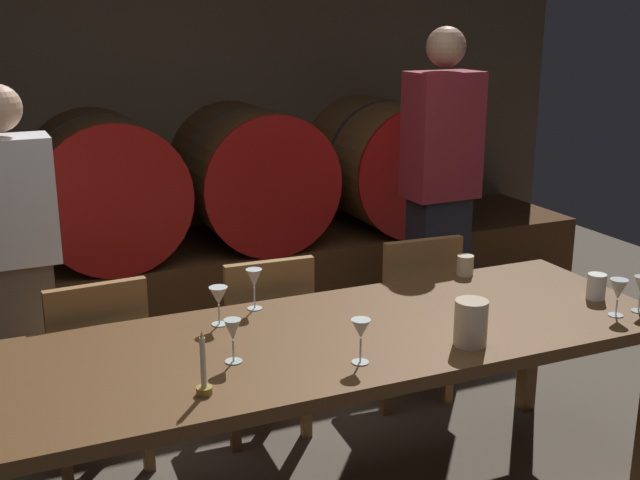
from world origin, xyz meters
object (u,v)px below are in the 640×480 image
object	(u,v)px
wine_barrel_far_right	(385,163)
wine_glass_center_right	(361,331)
wine_glass_far_left	(233,332)
pitcher	(471,323)
wine_barrel_center_right	(250,174)
chair_left	(97,366)
chair_right	(411,310)
wine_glass_right	(618,290)
cup_right	(596,286)
guest_right	(440,195)
candle_center	(204,377)
wine_glass_center_left	(254,280)
wine_glass_left	(219,297)
cup_left	(465,265)
guest_left	(15,267)
wine_barrel_center_left	(103,186)
dining_table	(336,350)
chair_center	(263,337)

from	to	relation	value
wine_barrel_far_right	wine_glass_center_right	xyz separation A→B (m)	(-1.42, -2.48, -0.05)
wine_glass_far_left	pitcher	bearing A→B (deg)	-13.70
wine_barrel_center_right	chair_left	distance (m)	2.02
chair_right	wine_glass_right	xyz separation A→B (m)	(0.36, -0.97, 0.37)
pitcher	cup_right	bearing A→B (deg)	14.23
chair_right	guest_right	xyz separation A→B (m)	(0.40, 0.40, 0.46)
wine_barrel_far_right	chair_left	size ratio (longest dim) A/B	1.06
candle_center	wine_glass_center_left	xyz separation A→B (m)	(0.39, 0.64, 0.06)
chair_right	wine_glass_right	bearing A→B (deg)	113.68
wine_glass_left	cup_right	xyz separation A→B (m)	(1.52, -0.36, -0.06)
chair_left	cup_left	distance (m)	1.67
guest_left	wine_glass_center_right	xyz separation A→B (m)	(1.02, -1.35, 0.04)
chair_left	wine_glass_far_left	world-z (taller)	wine_glass_far_left
candle_center	wine_barrel_center_left	bearing A→B (deg)	87.80
chair_left	guest_left	xyz separation A→B (m)	(-0.26, 0.43, 0.34)
wine_glass_right	guest_right	bearing A→B (deg)	88.34
chair_left	wine_glass_center_left	world-z (taller)	wine_glass_center_left
guest_right	wine_glass_center_right	size ratio (longest dim) A/B	11.62
wine_barrel_center_left	guest_right	size ratio (longest dim) A/B	0.51
dining_table	wine_barrel_far_right	bearing A→B (deg)	57.86
wine_barrel_far_right	wine_barrel_center_left	bearing A→B (deg)	180.00
chair_right	wine_glass_center_left	size ratio (longest dim) A/B	5.24
chair_center	guest_right	world-z (taller)	guest_right
chair_left	candle_center	size ratio (longest dim) A/B	4.09
chair_center	wine_glass_left	world-z (taller)	wine_glass_left
cup_left	cup_right	distance (m)	0.58
chair_right	wine_glass_left	size ratio (longest dim) A/B	5.77
wine_barrel_far_right	pitcher	distance (m)	2.69
wine_barrel_far_right	guest_left	distance (m)	2.69
dining_table	guest_right	bearing A→B (deg)	44.22
dining_table	wine_glass_left	xyz separation A→B (m)	(-0.37, 0.26, 0.18)
wine_glass_right	cup_right	bearing A→B (deg)	71.17
guest_left	pitcher	bearing A→B (deg)	135.58
wine_barrel_far_right	wine_glass_right	world-z (taller)	wine_barrel_far_right
candle_center	wine_glass_center_left	world-z (taller)	candle_center
wine_barrel_center_left	cup_left	xyz separation A→B (m)	(1.32, -1.83, -0.12)
wine_glass_right	cup_left	size ratio (longest dim) A/B	1.65
wine_barrel_center_left	cup_right	size ratio (longest dim) A/B	8.65
candle_center	wine_glass_left	size ratio (longest dim) A/B	1.41
candle_center	wine_glass_right	bearing A→B (deg)	-0.03
wine_barrel_center_right	pitcher	world-z (taller)	wine_barrel_center_right
chair_center	guest_right	size ratio (longest dim) A/B	0.48
dining_table	wine_glass_right	xyz separation A→B (m)	(1.09, -0.28, 0.17)
cup_right	chair_left	bearing A→B (deg)	158.75
chair_right	wine_glass_center_right	bearing A→B (deg)	55.04
dining_table	wine_glass_left	bearing A→B (deg)	144.59
chair_center	wine_glass_far_left	xyz separation A→B (m)	(-0.38, -0.76, 0.37)
wine_barrel_center_right	guest_left	bearing A→B (deg)	-142.52
cup_right	wine_glass_right	bearing A→B (deg)	-108.83
chair_right	pitcher	world-z (taller)	pitcher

